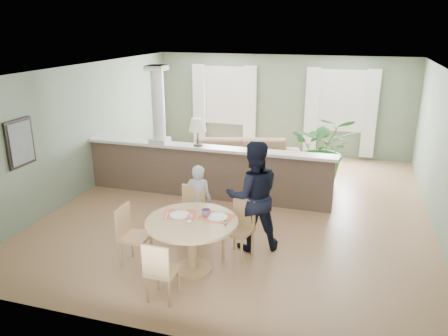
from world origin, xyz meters
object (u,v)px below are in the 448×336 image
(dining_table, at_px, (192,231))
(child_person, at_px, (198,200))
(chair_near, at_px, (160,269))
(chair_side, at_px, (131,233))
(man_person, at_px, (253,196))
(chair_far_man, at_px, (240,226))
(sofa, at_px, (241,159))
(houseplant, at_px, (324,149))
(chair_far_boy, at_px, (192,210))

(dining_table, height_order, child_person, child_person)
(dining_table, distance_m, chair_near, 0.87)
(chair_side, distance_m, man_person, 1.96)
(chair_far_man, xyz_separation_m, chair_near, (-0.68, -1.48, -0.03))
(sofa, distance_m, chair_near, 5.12)
(sofa, bearing_deg, chair_far_man, -90.46)
(chair_side, height_order, man_person, man_person)
(houseplant, xyz_separation_m, chair_far_man, (-0.97, -3.75, -0.30))
(houseplant, height_order, child_person, houseplant)
(chair_near, relative_size, man_person, 0.48)
(houseplant, height_order, chair_far_man, houseplant)
(sofa, xyz_separation_m, chair_far_boy, (0.02, -3.31, 0.09))
(chair_near, distance_m, chair_side, 1.13)
(sofa, relative_size, child_person, 2.26)
(dining_table, bearing_deg, sofa, 95.22)
(chair_near, bearing_deg, chair_side, -41.79)
(man_person, bearing_deg, child_person, -33.99)
(sofa, distance_m, houseplant, 1.95)
(man_person, bearing_deg, chair_near, 41.92)
(child_person, bearing_deg, chair_far_man, 146.30)
(chair_far_man, relative_size, child_person, 0.72)
(sofa, height_order, chair_far_boy, chair_far_boy)
(chair_near, height_order, man_person, man_person)
(dining_table, bearing_deg, child_person, 105.66)
(houseplant, bearing_deg, child_person, -119.27)
(chair_far_boy, xyz_separation_m, chair_far_man, (0.92, -0.31, -0.01))
(houseplant, xyz_separation_m, chair_near, (-1.65, -5.24, -0.32))
(chair_far_man, bearing_deg, chair_far_boy, 177.03)
(dining_table, bearing_deg, man_person, 54.41)
(dining_table, relative_size, chair_near, 1.55)
(child_person, xyz_separation_m, man_person, (0.99, -0.18, 0.27))
(chair_far_boy, xyz_separation_m, chair_side, (-0.59, -1.03, 0.00))
(houseplant, relative_size, child_person, 1.26)
(dining_table, xyz_separation_m, chair_far_man, (0.55, 0.64, -0.14))
(dining_table, distance_m, chair_side, 0.97)
(houseplant, xyz_separation_m, child_person, (-1.83, -3.27, -0.16))
(chair_far_man, distance_m, chair_side, 1.67)
(sofa, relative_size, dining_table, 2.14)
(chair_near, relative_size, chair_side, 0.93)
(houseplant, relative_size, chair_near, 1.85)
(chair_near, xyz_separation_m, child_person, (-0.18, 1.97, 0.16))
(houseplant, distance_m, chair_near, 5.50)
(man_person, bearing_deg, houseplant, -127.52)
(houseplant, height_order, chair_side, houseplant)
(chair_side, height_order, child_person, child_person)
(chair_near, bearing_deg, man_person, -113.23)
(dining_table, relative_size, chair_far_man, 1.47)
(chair_far_man, bearing_deg, child_person, 166.92)
(dining_table, height_order, chair_far_man, dining_table)
(sofa, height_order, man_person, man_person)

